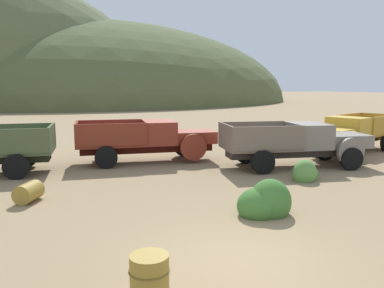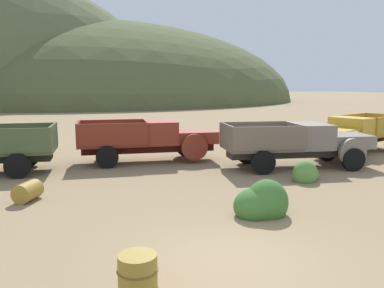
% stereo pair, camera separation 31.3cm
% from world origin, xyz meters
% --- Properties ---
extents(ground_plane, '(300.00, 300.00, 0.00)m').
position_xyz_m(ground_plane, '(0.00, 0.00, 0.00)').
color(ground_plane, '#937A56').
extents(hill_distant, '(87.62, 77.27, 33.68)m').
position_xyz_m(hill_distant, '(14.62, 82.30, 0.00)').
color(hill_distant, '#4C5633').
rests_on(hill_distant, ground).
extents(truck_rust_red, '(6.56, 3.26, 1.91)m').
position_xyz_m(truck_rust_red, '(2.20, 10.51, 1.03)').
color(truck_rust_red, '#42140D').
rests_on(truck_rust_red, ground).
extents(truck_primer_gray, '(6.66, 3.77, 1.91)m').
position_xyz_m(truck_primer_gray, '(7.65, 6.58, 1.02)').
color(truck_primer_gray, '#3D322D').
rests_on(truck_primer_gray, ground).
extents(truck_faded_yellow, '(6.16, 3.45, 1.91)m').
position_xyz_m(truck_faded_yellow, '(12.09, 8.17, 1.01)').
color(truck_faded_yellow, brown).
rests_on(truck_faded_yellow, ground).
extents(oil_drum_by_truck, '(0.68, 0.68, 0.86)m').
position_xyz_m(oil_drum_by_truck, '(-2.19, -0.72, 0.43)').
color(oil_drum_by_truck, olive).
rests_on(oil_drum_by_truck, ground).
extents(oil_drum_tipped, '(0.98, 1.06, 0.59)m').
position_xyz_m(oil_drum_tipped, '(-3.54, 6.25, 0.30)').
color(oil_drum_tipped, olive).
rests_on(oil_drum_tipped, ground).
extents(bush_back_edge, '(1.20, 0.95, 1.03)m').
position_xyz_m(bush_back_edge, '(5.95, 4.59, 0.25)').
color(bush_back_edge, '#5B8E42').
rests_on(bush_back_edge, ground).
extents(bush_between_trucks, '(1.33, 1.22, 1.31)m').
position_xyz_m(bush_between_trucks, '(10.13, 12.75, 0.32)').
color(bush_between_trucks, '#3D702D').
rests_on(bush_between_trucks, ground).
extents(bush_front_right, '(0.55, 0.63, 0.50)m').
position_xyz_m(bush_front_right, '(7.28, 11.22, 0.13)').
color(bush_front_right, '#3D702D').
rests_on(bush_front_right, ground).
extents(bush_front_left, '(1.54, 1.28, 1.28)m').
position_xyz_m(bush_front_left, '(2.22, 2.13, 0.30)').
color(bush_front_left, '#3D702D').
rests_on(bush_front_left, ground).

